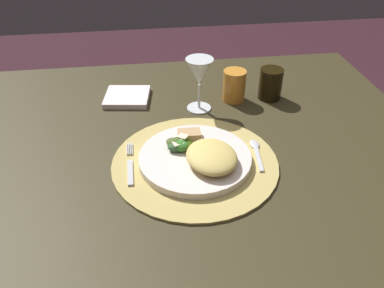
% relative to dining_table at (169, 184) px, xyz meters
% --- Properties ---
extents(dining_table, '(1.33, 0.94, 0.75)m').
position_rel_dining_table_xyz_m(dining_table, '(0.00, 0.00, 0.00)').
color(dining_table, '#37301B').
rests_on(dining_table, ground).
extents(placemat, '(0.38, 0.38, 0.01)m').
position_rel_dining_table_xyz_m(placemat, '(0.06, -0.11, 0.15)').
color(placemat, tan).
rests_on(placemat, dining_table).
extents(dinner_plate, '(0.26, 0.26, 0.02)m').
position_rel_dining_table_xyz_m(dinner_plate, '(0.06, -0.11, 0.16)').
color(dinner_plate, silver).
rests_on(dinner_plate, placemat).
extents(pasta_serving, '(0.13, 0.15, 0.03)m').
position_rel_dining_table_xyz_m(pasta_serving, '(0.09, -0.14, 0.19)').
color(pasta_serving, '#DDC165').
rests_on(pasta_serving, dinner_plate).
extents(salad_greens, '(0.07, 0.07, 0.03)m').
position_rel_dining_table_xyz_m(salad_greens, '(0.02, -0.07, 0.18)').
color(salad_greens, '#386335').
rests_on(salad_greens, dinner_plate).
extents(bread_piece, '(0.06, 0.04, 0.02)m').
position_rel_dining_table_xyz_m(bread_piece, '(0.05, -0.04, 0.18)').
color(bread_piece, tan).
rests_on(bread_piece, dinner_plate).
extents(fork, '(0.01, 0.15, 0.00)m').
position_rel_dining_table_xyz_m(fork, '(-0.09, -0.10, 0.16)').
color(fork, silver).
rests_on(fork, placemat).
extents(spoon, '(0.03, 0.12, 0.01)m').
position_rel_dining_table_xyz_m(spoon, '(0.21, -0.08, 0.16)').
color(spoon, silver).
rests_on(spoon, placemat).
extents(napkin, '(0.14, 0.14, 0.02)m').
position_rel_dining_table_xyz_m(napkin, '(-0.10, 0.22, 0.15)').
color(napkin, white).
rests_on(napkin, dining_table).
extents(wine_glass, '(0.07, 0.07, 0.15)m').
position_rel_dining_table_xyz_m(wine_glass, '(0.10, 0.14, 0.25)').
color(wine_glass, silver).
rests_on(wine_glass, dining_table).
extents(amber_tumbler, '(0.06, 0.06, 0.09)m').
position_rel_dining_table_xyz_m(amber_tumbler, '(0.21, 0.18, 0.19)').
color(amber_tumbler, orange).
rests_on(amber_tumbler, dining_table).
extents(dark_tumbler, '(0.07, 0.07, 0.09)m').
position_rel_dining_table_xyz_m(dark_tumbler, '(0.32, 0.18, 0.19)').
color(dark_tumbler, black).
rests_on(dark_tumbler, dining_table).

